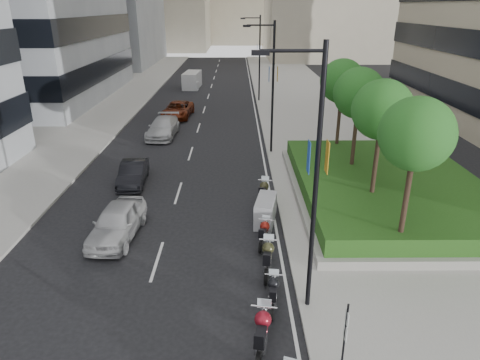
{
  "coord_description": "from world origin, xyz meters",
  "views": [
    {
      "loc": [
        1.84,
        -11.23,
        9.84
      ],
      "look_at": [
        1.99,
        7.99,
        2.0
      ],
      "focal_mm": 32.0,
      "sensor_mm": 36.0,
      "label": 1
    }
  ],
  "objects_px": {
    "parking_sign": "(345,335)",
    "motorcycle_1": "(262,333)",
    "lamp_post_0": "(312,173)",
    "motorcycle_3": "(268,258)",
    "car_a": "(117,222)",
    "motorcycle_4": "(264,233)",
    "motorcycle_5": "(266,211)",
    "car_d": "(178,110)",
    "motorcycle_6": "(263,193)",
    "motorcycle_2": "(273,293)",
    "delivery_van": "(192,81)",
    "lamp_post_1": "(271,82)",
    "car_c": "(163,127)",
    "car_b": "(133,173)",
    "lamp_post_2": "(258,54)"
  },
  "relations": [
    {
      "from": "motorcycle_2",
      "to": "motorcycle_4",
      "type": "height_order",
      "value": "motorcycle_4"
    },
    {
      "from": "motorcycle_4",
      "to": "motorcycle_5",
      "type": "xyz_separation_m",
      "value": [
        0.2,
        2.03,
        0.1
      ]
    },
    {
      "from": "motorcycle_2",
      "to": "delivery_van",
      "type": "xyz_separation_m",
      "value": [
        -7.02,
        43.34,
        0.4
      ]
    },
    {
      "from": "car_a",
      "to": "car_c",
      "type": "bearing_deg",
      "value": 96.58
    },
    {
      "from": "motorcycle_2",
      "to": "motorcycle_6",
      "type": "height_order",
      "value": "motorcycle_6"
    },
    {
      "from": "motorcycle_1",
      "to": "motorcycle_2",
      "type": "xyz_separation_m",
      "value": [
        0.51,
        2.14,
        -0.12
      ]
    },
    {
      "from": "motorcycle_2",
      "to": "car_a",
      "type": "bearing_deg",
      "value": 60.55
    },
    {
      "from": "lamp_post_1",
      "to": "motorcycle_5",
      "type": "bearing_deg",
      "value": -94.95
    },
    {
      "from": "car_b",
      "to": "delivery_van",
      "type": "bearing_deg",
      "value": 85.65
    },
    {
      "from": "car_d",
      "to": "delivery_van",
      "type": "height_order",
      "value": "delivery_van"
    },
    {
      "from": "parking_sign",
      "to": "motorcycle_6",
      "type": "relative_size",
      "value": 1.1
    },
    {
      "from": "motorcycle_5",
      "to": "lamp_post_0",
      "type": "bearing_deg",
      "value": -160.54
    },
    {
      "from": "motorcycle_3",
      "to": "car_a",
      "type": "distance_m",
      "value": 7.22
    },
    {
      "from": "parking_sign",
      "to": "motorcycle_1",
      "type": "bearing_deg",
      "value": 155.8
    },
    {
      "from": "motorcycle_2",
      "to": "motorcycle_1",
      "type": "bearing_deg",
      "value": 173.17
    },
    {
      "from": "parking_sign",
      "to": "motorcycle_1",
      "type": "xyz_separation_m",
      "value": [
        -2.22,
        1.0,
        -0.8
      ]
    },
    {
      "from": "lamp_post_1",
      "to": "motorcycle_6",
      "type": "height_order",
      "value": "lamp_post_1"
    },
    {
      "from": "motorcycle_6",
      "to": "car_c",
      "type": "xyz_separation_m",
      "value": [
        -7.38,
        12.79,
        0.14
      ]
    },
    {
      "from": "lamp_post_0",
      "to": "car_d",
      "type": "height_order",
      "value": "lamp_post_0"
    },
    {
      "from": "motorcycle_3",
      "to": "car_c",
      "type": "distance_m",
      "value": 20.45
    },
    {
      "from": "lamp_post_0",
      "to": "car_b",
      "type": "height_order",
      "value": "lamp_post_0"
    },
    {
      "from": "parking_sign",
      "to": "delivery_van",
      "type": "xyz_separation_m",
      "value": [
        -8.72,
        46.47,
        -0.52
      ]
    },
    {
      "from": "motorcycle_4",
      "to": "motorcycle_5",
      "type": "relative_size",
      "value": 0.89
    },
    {
      "from": "motorcycle_2",
      "to": "car_d",
      "type": "relative_size",
      "value": 0.38
    },
    {
      "from": "motorcycle_1",
      "to": "car_a",
      "type": "distance_m",
      "value": 9.37
    },
    {
      "from": "motorcycle_5",
      "to": "car_d",
      "type": "height_order",
      "value": "car_d"
    },
    {
      "from": "lamp_post_1",
      "to": "lamp_post_2",
      "type": "xyz_separation_m",
      "value": [
        0.0,
        18.0,
        0.0
      ]
    },
    {
      "from": "motorcycle_5",
      "to": "motorcycle_6",
      "type": "height_order",
      "value": "motorcycle_5"
    },
    {
      "from": "parking_sign",
      "to": "car_c",
      "type": "xyz_separation_m",
      "value": [
        -8.93,
        24.38,
        -0.71
      ]
    },
    {
      "from": "motorcycle_3",
      "to": "car_d",
      "type": "xyz_separation_m",
      "value": [
        -6.81,
        25.57,
        0.11
      ]
    },
    {
      "from": "motorcycle_3",
      "to": "car_a",
      "type": "height_order",
      "value": "car_a"
    },
    {
      "from": "delivery_van",
      "to": "car_b",
      "type": "bearing_deg",
      "value": -86.13
    },
    {
      "from": "lamp_post_0",
      "to": "motorcycle_2",
      "type": "bearing_deg",
      "value": 172.75
    },
    {
      "from": "motorcycle_2",
      "to": "car_c",
      "type": "xyz_separation_m",
      "value": [
        -7.23,
        21.25,
        0.22
      ]
    },
    {
      "from": "lamp_post_0",
      "to": "motorcycle_1",
      "type": "height_order",
      "value": "lamp_post_0"
    },
    {
      "from": "car_d",
      "to": "lamp_post_0",
      "type": "bearing_deg",
      "value": -69.63
    },
    {
      "from": "motorcycle_5",
      "to": "motorcycle_4",
      "type": "bearing_deg",
      "value": -174.26
    },
    {
      "from": "motorcycle_5",
      "to": "lamp_post_1",
      "type": "bearing_deg",
      "value": 6.29
    },
    {
      "from": "lamp_post_0",
      "to": "car_a",
      "type": "relative_size",
      "value": 2.02
    },
    {
      "from": "motorcycle_2",
      "to": "motorcycle_3",
      "type": "distance_m",
      "value": 2.1
    },
    {
      "from": "lamp_post_1",
      "to": "lamp_post_2",
      "type": "height_order",
      "value": "same"
    },
    {
      "from": "car_d",
      "to": "motorcycle_3",
      "type": "bearing_deg",
      "value": -70.6
    },
    {
      "from": "lamp_post_2",
      "to": "car_c",
      "type": "distance_m",
      "value": 16.51
    },
    {
      "from": "lamp_post_1",
      "to": "motorcycle_2",
      "type": "relative_size",
      "value": 4.55
    },
    {
      "from": "lamp_post_0",
      "to": "motorcycle_6",
      "type": "distance_m",
      "value": 9.72
    },
    {
      "from": "lamp_post_1",
      "to": "motorcycle_3",
      "type": "relative_size",
      "value": 3.89
    },
    {
      "from": "motorcycle_4",
      "to": "car_d",
      "type": "distance_m",
      "value": 24.43
    },
    {
      "from": "motorcycle_5",
      "to": "car_b",
      "type": "height_order",
      "value": "car_b"
    },
    {
      "from": "motorcycle_3",
      "to": "delivery_van",
      "type": "bearing_deg",
      "value": 16.96
    },
    {
      "from": "motorcycle_1",
      "to": "car_d",
      "type": "xyz_separation_m",
      "value": [
        -6.35,
        29.8,
        0.08
      ]
    }
  ]
}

